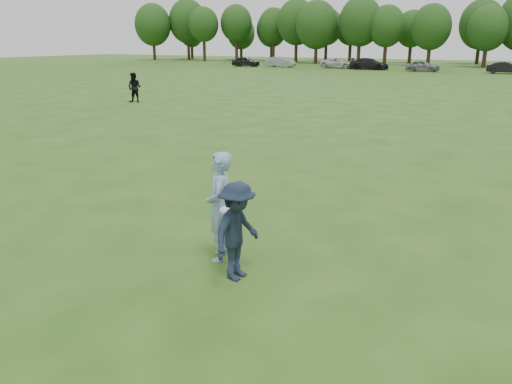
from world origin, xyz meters
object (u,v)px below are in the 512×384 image
defender (237,231)px  player_far_a (134,88)px  car_e (423,66)px  car_d (369,64)px  car_c (339,63)px  thrower (219,207)px  car_b (280,62)px  car_a (246,62)px  car_f (505,68)px

defender → player_far_a: bearing=49.2°
car_e → car_d: bearing=85.9°
car_c → thrower: bearing=-160.9°
car_b → car_e: size_ratio=1.10×
car_d → car_e: bearing=-98.3°
thrower → player_far_a: 24.43m
car_a → car_d: 18.24m
thrower → car_f: 59.23m
player_far_a → car_e: 42.60m
car_e → car_f: (9.25, 0.42, -0.02)m
defender → car_e: defender is taller
player_far_a → car_e: (9.80, 41.46, -0.24)m
car_c → defender: bearing=-160.5°
player_far_a → car_c: 44.04m
car_a → car_f: car_a is taller
car_f → car_a: bearing=91.1°
car_b → car_a: bearing=103.2°
defender → car_e: size_ratio=0.41×
car_b → thrower: bearing=-154.0°
car_a → car_c: bearing=-86.4°
car_d → defender: bearing=-165.0°
car_b → player_far_a: bearing=-165.0°
car_a → car_d: bearing=-93.1°
car_a → car_f: (34.53, 0.18, -0.04)m
defender → player_far_a: 25.27m
car_b → car_c: car_b is taller
car_e → car_f: size_ratio=1.00×
thrower → car_c: size_ratio=0.39×
player_far_a → car_f: size_ratio=0.46×
player_far_a → car_a: bearing=98.9°
car_d → car_f: size_ratio=1.27×
thrower → defender: (0.67, -0.53, -0.15)m
car_a → car_b: (5.11, 1.08, 0.03)m
player_far_a → defender: bearing=-56.4°
car_d → car_f: bearing=-91.6°
car_c → car_e: car_c is taller
car_e → defender: bearing=-167.1°
car_a → car_c: size_ratio=0.83×
defender → player_far_a: size_ratio=0.90×
thrower → car_b: 66.12m
player_far_a → car_e: player_far_a is taller
car_c → car_a: bearing=101.4°
car_d → car_b: bearing=90.2°
player_far_a → car_c: player_far_a is taller
car_f → defender: bearing=179.7°
thrower → car_e: bearing=160.4°
car_e → car_f: car_e is taller
car_c → car_d: (4.69, -1.39, 0.05)m
defender → car_c: bearing=22.0°
car_e → car_b: bearing=91.4°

